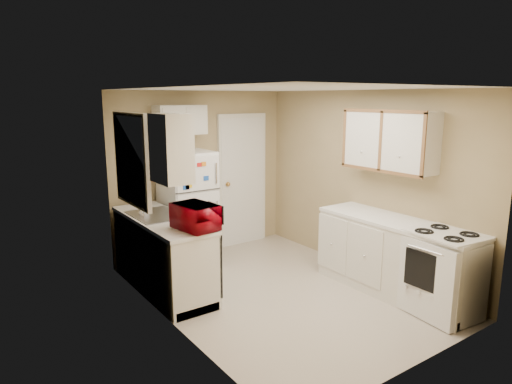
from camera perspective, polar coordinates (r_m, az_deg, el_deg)
floor at (r=5.65m, az=3.00°, el=-12.36°), size 3.80×3.80×0.00m
ceiling at (r=5.16m, az=3.29°, el=12.78°), size 3.80×3.80×0.00m
wall_left at (r=4.56m, az=-10.82°, el=-2.51°), size 3.80×3.80×0.00m
wall_right at (r=6.22m, az=13.31°, el=1.20°), size 3.80×3.80×0.00m
wall_back at (r=6.84m, az=-6.79°, el=2.37°), size 2.80×2.80×0.00m
wall_front at (r=4.01m, az=20.29°, el=-5.04°), size 2.80×2.80×0.00m
left_counter at (r=5.68m, az=-11.57°, el=-7.57°), size 0.60×1.80×0.90m
dishwasher at (r=5.28m, az=-6.01°, el=-8.44°), size 0.03×0.58×0.72m
sink at (r=5.69m, az=-12.35°, el=-3.24°), size 0.54×0.74×0.16m
microwave at (r=4.97m, az=-7.55°, el=-2.98°), size 0.54×0.35×0.34m
soap_bottle at (r=5.88m, az=-13.86°, el=-1.43°), size 0.12×0.12×0.21m
window_blinds at (r=5.46m, az=-15.21°, el=3.91°), size 0.10×0.98×1.08m
upper_cabinet_left at (r=4.71m, az=-10.56°, el=5.38°), size 0.30×0.45×0.70m
refrigerator at (r=6.40m, az=-8.51°, el=-2.03°), size 0.66×0.64×1.59m
cabinet_over_fridge at (r=6.44m, az=-9.48°, el=8.88°), size 0.70×0.30×0.40m
interior_door at (r=7.19m, az=-1.70°, el=1.45°), size 0.86×0.06×2.08m
right_counter at (r=5.70m, az=16.98°, el=-7.79°), size 0.60×2.00×0.90m
stove at (r=5.33m, az=22.29°, el=-9.81°), size 0.64×0.76×0.86m
upper_cabinet_right at (r=5.71m, az=16.35°, el=6.20°), size 0.30×1.20×0.70m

